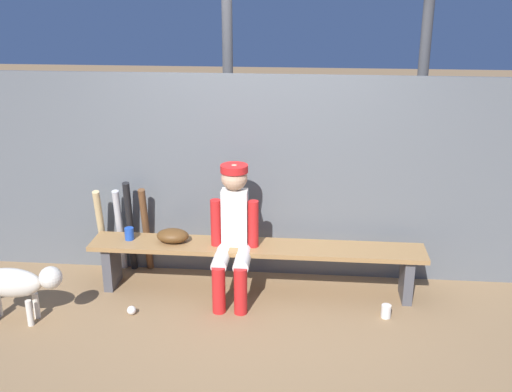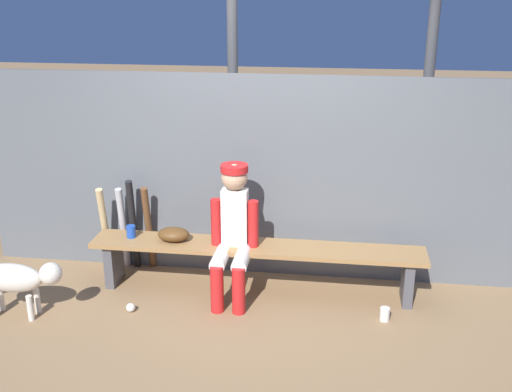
{
  "view_description": "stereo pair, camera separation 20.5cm",
  "coord_description": "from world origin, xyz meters",
  "views": [
    {
      "loc": [
        0.44,
        -4.75,
        2.58
      ],
      "look_at": [
        0.0,
        0.0,
        0.89
      ],
      "focal_mm": 42.51,
      "sensor_mm": 36.0,
      "label": 1
    },
    {
      "loc": [
        0.65,
        -4.72,
        2.58
      ],
      "look_at": [
        0.0,
        0.0,
        0.89
      ],
      "focal_mm": 42.51,
      "sensor_mm": 36.0,
      "label": 2
    }
  ],
  "objects": [
    {
      "name": "bat_wood_dark",
      "position": [
        -1.05,
        0.29,
        0.43
      ],
      "size": [
        0.08,
        0.23,
        0.85
      ],
      "primitive_type": "cylinder",
      "rotation": [
        0.2,
        0.0,
        0.05
      ],
      "color": "brown",
      "rests_on": "ground_plane"
    },
    {
      "name": "chainlink_fence",
      "position": [
        0.0,
        0.39,
        0.93
      ],
      "size": [
        5.19,
        0.03,
        1.85
      ],
      "primitive_type": "cube",
      "color": "#595E63",
      "rests_on": "ground_plane"
    },
    {
      "name": "cup_on_bench",
      "position": [
        -1.12,
        0.02,
        0.5
      ],
      "size": [
        0.08,
        0.08,
        0.11
      ],
      "primitive_type": "cylinder",
      "color": "#1E47AD",
      "rests_on": "dugout_bench"
    },
    {
      "name": "baseball",
      "position": [
        -0.98,
        -0.49,
        0.04
      ],
      "size": [
        0.07,
        0.07,
        0.07
      ],
      "primitive_type": "sphere",
      "color": "white",
      "rests_on": "ground_plane"
    },
    {
      "name": "dog",
      "position": [
        -1.84,
        -0.67,
        0.34
      ],
      "size": [
        0.84,
        0.2,
        0.49
      ],
      "color": "beige",
      "rests_on": "ground_plane"
    },
    {
      "name": "cup_on_ground",
      "position": [
        1.09,
        -0.34,
        0.06
      ],
      "size": [
        0.08,
        0.08,
        0.11
      ],
      "primitive_type": "cylinder",
      "color": "silver",
      "rests_on": "ground_plane"
    },
    {
      "name": "player_seated",
      "position": [
        -0.18,
        -0.11,
        0.63
      ],
      "size": [
        0.41,
        0.55,
        1.16
      ],
      "color": "silver",
      "rests_on": "ground_plane"
    },
    {
      "name": "bat_wood_natural",
      "position": [
        -1.45,
        0.24,
        0.42
      ],
      "size": [
        0.1,
        0.26,
        0.84
      ],
      "primitive_type": "cylinder",
      "rotation": [
        0.23,
        0.0,
        0.15
      ],
      "color": "tan",
      "rests_on": "ground_plane"
    },
    {
      "name": "dugout_bench",
      "position": [
        0.0,
        0.0,
        0.36
      ],
      "size": [
        2.89,
        0.36,
        0.44
      ],
      "color": "olive",
      "rests_on": "ground_plane"
    },
    {
      "name": "baseball_glove",
      "position": [
        -0.73,
        0.0,
        0.5
      ],
      "size": [
        0.28,
        0.2,
        0.12
      ],
      "primitive_type": "ellipsoid",
      "color": "#593819",
      "rests_on": "dugout_bench"
    },
    {
      "name": "bat_aluminum_silver",
      "position": [
        -1.29,
        0.3,
        0.41
      ],
      "size": [
        0.08,
        0.21,
        0.82
      ],
      "primitive_type": "cylinder",
      "rotation": [
        0.17,
        0.0,
        0.1
      ],
      "color": "#B7B7BC",
      "rests_on": "ground_plane"
    },
    {
      "name": "ground_plane",
      "position": [
        0.0,
        0.0,
        0.0
      ],
      "size": [
        30.0,
        30.0,
        0.0
      ],
      "primitive_type": "plane",
      "color": "olive"
    },
    {
      "name": "bat_aluminum_black",
      "position": [
        -1.19,
        0.28,
        0.45
      ],
      "size": [
        0.09,
        0.21,
        0.91
      ],
      "primitive_type": "cylinder",
      "rotation": [
        0.16,
        0.0,
        0.13
      ],
      "color": "black",
      "rests_on": "ground_plane"
    }
  ]
}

